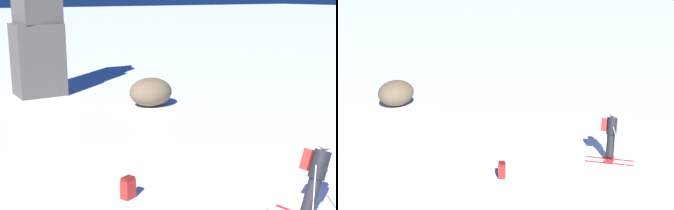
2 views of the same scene
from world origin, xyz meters
The scene contains 4 objects.
ground_plane centered at (0.00, 0.00, 0.00)m, with size 300.00×300.00×0.00m, color white.
skier centered at (0.47, 0.09, 0.90)m, with size 1.29×1.66×1.67m.
spare_backpack centered at (-2.38, 2.83, 0.24)m, with size 0.36×0.31×0.50m.
exposed_boulder_1 centered at (2.40, 10.24, 0.58)m, with size 1.77×1.51×1.15m, color brown.
Camera 2 is at (-14.40, -2.53, 6.61)m, focal length 50.00 mm.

